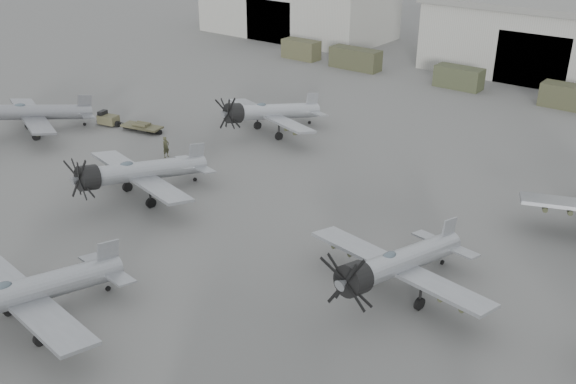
# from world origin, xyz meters

# --- Properties ---
(ground) EXTENTS (220.00, 220.00, 0.00)m
(ground) POSITION_xyz_m (0.00, 0.00, 0.00)
(ground) COLOR #585855
(ground) RESTS_ON ground
(hangar_left) EXTENTS (29.00, 14.80, 8.70)m
(hangar_left) POSITION_xyz_m (-38.00, 61.96, 4.37)
(hangar_left) COLOR gray
(hangar_left) RESTS_ON ground
(hangar_center) EXTENTS (29.00, 14.80, 8.70)m
(hangar_center) POSITION_xyz_m (0.00, 61.96, 4.37)
(hangar_center) COLOR gray
(hangar_center) RESTS_ON ground
(support_truck_1) EXTENTS (5.03, 2.20, 2.47)m
(support_truck_1) POSITION_xyz_m (-28.23, 50.00, 1.23)
(support_truck_1) COLOR #41412B
(support_truck_1) RESTS_ON ground
(support_truck_2) EXTENTS (6.54, 2.20, 2.54)m
(support_truck_2) POSITION_xyz_m (-19.80, 50.00, 1.27)
(support_truck_2) COLOR #383A25
(support_truck_2) RESTS_ON ground
(support_truck_3) EXTENTS (5.30, 2.20, 2.39)m
(support_truck_3) POSITION_xyz_m (-6.09, 50.00, 1.20)
(support_truck_3) COLOR #383C27
(support_truck_3) RESTS_ON ground
(support_truck_4) EXTENTS (5.40, 2.20, 2.41)m
(support_truck_4) POSITION_xyz_m (5.84, 50.00, 1.21)
(support_truck_4) COLOR #383A25
(support_truck_4) RESTS_ON ground
(aircraft_near_1) EXTENTS (11.74, 10.57, 4.67)m
(aircraft_near_1) POSITION_xyz_m (-4.99, -4.72, 2.12)
(aircraft_near_1) COLOR gray
(aircraft_near_1) RESTS_ON ground
(aircraft_mid_0) EXTENTS (11.26, 10.17, 4.56)m
(aircraft_mid_0) POSITION_xyz_m (-30.50, 11.82, 2.08)
(aircraft_mid_0) COLOR gray
(aircraft_mid_0) RESTS_ON ground
(aircraft_mid_1) EXTENTS (11.71, 10.54, 4.65)m
(aircraft_mid_1) POSITION_xyz_m (-12.25, 8.91, 2.11)
(aircraft_mid_1) COLOR gray
(aircraft_mid_1) RESTS_ON ground
(aircraft_mid_2) EXTENTS (11.50, 10.35, 4.56)m
(aircraft_mid_2) POSITION_xyz_m (8.44, 9.54, 2.08)
(aircraft_mid_2) COLOR #95989D
(aircraft_mid_2) RESTS_ON ground
(aircraft_far_0) EXTENTS (11.60, 10.44, 4.63)m
(aircraft_far_0) POSITION_xyz_m (-13.47, 25.12, 2.11)
(aircraft_far_0) COLOR #9FA3A8
(aircraft_far_0) RESTS_ON ground
(tug_trailer) EXTENTS (6.91, 2.70, 1.37)m
(tug_trailer) POSITION_xyz_m (-25.53, 18.13, 0.51)
(tug_trailer) COLOR #47452E
(tug_trailer) RESTS_ON ground
(ground_crew) EXTENTS (0.45, 0.67, 1.81)m
(ground_crew) POSITION_xyz_m (-16.65, 15.74, 0.90)
(ground_crew) COLOR #3E3F29
(ground_crew) RESTS_ON ground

